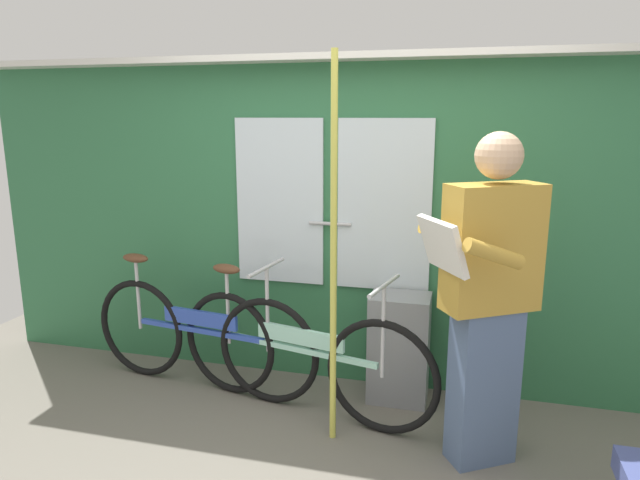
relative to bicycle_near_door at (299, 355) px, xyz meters
The scene contains 6 objects.
train_door_wall 0.96m from the bicycle_near_door, 62.01° to the left, with size 5.47×0.28×2.16m.
bicycle_near_door is the anchor object (origin of this frame).
bicycle_leaning_behind 0.73m from the bicycle_near_door, behind, with size 1.68×0.44×0.90m.
passenger_reading_newspaper 1.22m from the bicycle_near_door, 13.16° to the right, with size 0.63×0.58×1.72m.
trash_bin_by_wall 0.65m from the bicycle_near_door, 27.99° to the left, with size 0.37×0.28×0.70m, color gray.
handrail_pole 0.78m from the bicycle_near_door, 41.60° to the right, with size 0.04×0.04×2.12m, color #C6C14C.
Camera 1 is at (0.65, -2.22, 1.80)m, focal length 31.61 mm.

